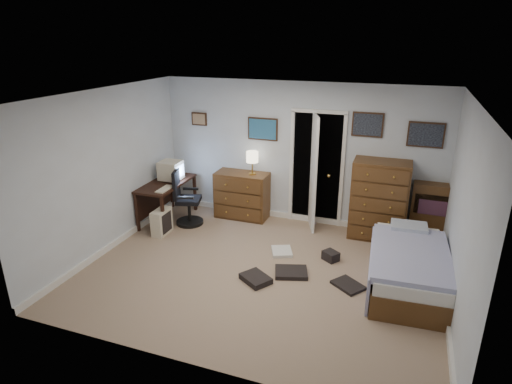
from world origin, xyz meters
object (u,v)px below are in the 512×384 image
office_chair (186,204)px  bed (407,267)px  tall_dresser (379,200)px  low_dresser (242,195)px  computer_desk (163,191)px

office_chair → bed: bearing=-28.7°
tall_dresser → bed: 1.56m
low_dresser → tall_dresser: tall_dresser is taller
office_chair → low_dresser: office_chair is taller
computer_desk → tall_dresser: tall_dresser is taller
computer_desk → low_dresser: 1.45m
office_chair → low_dresser: 1.05m
computer_desk → bed: computer_desk is taller
tall_dresser → bed: bearing=-70.6°
office_chair → low_dresser: bearing=20.9°
office_chair → bed: (3.79, -0.80, -0.10)m
low_dresser → bed: low_dresser is taller
computer_desk → office_chair: bearing=-4.6°
tall_dresser → computer_desk: bearing=-171.9°
office_chair → bed: office_chair is taller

